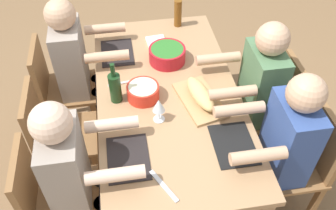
{
  "coord_description": "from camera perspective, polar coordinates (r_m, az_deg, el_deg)",
  "views": [
    {
      "loc": [
        -1.71,
        0.28,
        2.39
      ],
      "look_at": [
        0.0,
        0.0,
        0.63
      ],
      "focal_mm": 39.2,
      "sensor_mm": 36.0,
      "label": 1
    }
  ],
  "objects": [
    {
      "name": "serving_bowl_pasta",
      "position": [
        2.33,
        -3.91,
        2.15
      ],
      "size": [
        0.21,
        0.21,
        0.09
      ],
      "color": "red",
      "rests_on": "dining_table"
    },
    {
      "name": "carving_knife",
      "position": [
        1.94,
        -0.68,
        -12.46
      ],
      "size": [
        0.21,
        0.13,
        0.01
      ],
      "primitive_type": "cube",
      "rotation": [
        0.0,
        0.0,
        0.49
      ],
      "color": "silver",
      "rests_on": "dining_table"
    },
    {
      "name": "dining_table",
      "position": [
        2.45,
        0.0,
        0.43
      ],
      "size": [
        1.75,
        0.92,
        0.74
      ],
      "color": "#A87F56",
      "rests_on": "ground_plane"
    },
    {
      "name": "napkin_stack",
      "position": [
        2.81,
        -1.8,
        9.79
      ],
      "size": [
        0.15,
        0.15,
        0.02
      ],
      "primitive_type": "cube",
      "rotation": [
        0.0,
        0.0,
        0.1
      ],
      "color": "white",
      "rests_on": "dining_table"
    },
    {
      "name": "serving_bowl_greens",
      "position": [
        2.61,
        -0.13,
        7.94
      ],
      "size": [
        0.26,
        0.26,
        0.11
      ],
      "color": "#B21923",
      "rests_on": "dining_table"
    },
    {
      "name": "placemat_far_right",
      "position": [
        2.74,
        -7.9,
        8.08
      ],
      "size": [
        0.32,
        0.23,
        0.01
      ],
      "primitive_type": "cube",
      "color": "black",
      "rests_on": "dining_table"
    },
    {
      "name": "diner_far_right",
      "position": [
        2.79,
        -13.95,
        6.58
      ],
      "size": [
        0.41,
        0.53,
        1.2
      ],
      "color": "#2D2D38",
      "rests_on": "ground_plane"
    },
    {
      "name": "ground_plane",
      "position": [
        2.95,
        0.0,
        -8.61
      ],
      "size": [
        8.0,
        8.0,
        0.0
      ],
      "primitive_type": "plane",
      "color": "brown"
    },
    {
      "name": "chair_far_left",
      "position": [
        2.32,
        -17.91,
        -13.2
      ],
      "size": [
        0.4,
        0.4,
        0.85
      ],
      "color": "olive",
      "rests_on": "ground_plane"
    },
    {
      "name": "cutting_board",
      "position": [
        2.34,
        4.95,
        0.78
      ],
      "size": [
        0.44,
        0.3,
        0.02
      ],
      "primitive_type": "cube",
      "rotation": [
        0.0,
        0.0,
        0.22
      ],
      "color": "tan",
      "rests_on": "dining_table"
    },
    {
      "name": "placemat_far_left",
      "position": [
        2.05,
        -6.21,
        -8.21
      ],
      "size": [
        0.32,
        0.23,
        0.01
      ],
      "primitive_type": "cube",
      "color": "black",
      "rests_on": "dining_table"
    },
    {
      "name": "diner_near_left",
      "position": [
        2.26,
        17.23,
        -5.66
      ],
      "size": [
        0.41,
        0.53,
        1.2
      ],
      "color": "#2D2D38",
      "rests_on": "ground_plane"
    },
    {
      "name": "chair_far_center",
      "position": [
        2.61,
        -17.25,
        -4.2
      ],
      "size": [
        0.4,
        0.4,
        0.85
      ],
      "color": "olive",
      "rests_on": "ground_plane"
    },
    {
      "name": "beer_bottle",
      "position": [
        2.96,
        1.55,
        14.07
      ],
      "size": [
        0.06,
        0.06,
        0.22
      ],
      "primitive_type": "cylinder",
      "color": "brown",
      "rests_on": "dining_table"
    },
    {
      "name": "chair_far_right",
      "position": [
        2.95,
        -16.75,
        2.87
      ],
      "size": [
        0.4,
        0.4,
        0.85
      ],
      "color": "olive",
      "rests_on": "ground_plane"
    },
    {
      "name": "diner_near_center",
      "position": [
        2.56,
        13.36,
        2.59
      ],
      "size": [
        0.41,
        0.53,
        1.2
      ],
      "color": "#2D2D38",
      "rests_on": "ground_plane"
    },
    {
      "name": "bread_loaf",
      "position": [
        2.3,
        5.04,
        1.75
      ],
      "size": [
        0.34,
        0.18,
        0.09
      ],
      "primitive_type": "ellipsoid",
      "rotation": [
        0.0,
        0.0,
        0.22
      ],
      "color": "tan",
      "rests_on": "cutting_board"
    },
    {
      "name": "wine_glass",
      "position": [
        2.14,
        -1.45,
        -0.18
      ],
      "size": [
        0.08,
        0.08,
        0.17
      ],
      "color": "silver",
      "rests_on": "dining_table"
    },
    {
      "name": "diner_far_left",
      "position": [
        2.11,
        -14.28,
        -9.77
      ],
      "size": [
        0.41,
        0.53,
        1.2
      ],
      "color": "#2D2D38",
      "rests_on": "ground_plane"
    },
    {
      "name": "placemat_near_left",
      "position": [
        2.13,
        10.13,
        -6.06
      ],
      "size": [
        0.32,
        0.23,
        0.01
      ],
      "primitive_type": "cube",
      "color": "black",
      "rests_on": "dining_table"
    },
    {
      "name": "wine_bottle",
      "position": [
        2.3,
        -8.23,
        2.76
      ],
      "size": [
        0.08,
        0.08,
        0.29
      ],
      "color": "#193819",
      "rests_on": "dining_table"
    },
    {
      "name": "fork_far_center",
      "position": [
        2.47,
        -7.41,
        3.36
      ],
      "size": [
        0.04,
        0.17,
        0.01
      ],
      "primitive_type": "cube",
      "rotation": [
        0.0,
        0.0,
        0.14
      ],
      "color": "silver",
      "rests_on": "dining_table"
    },
    {
      "name": "chair_near_center",
      "position": [
        2.77,
        16.18,
        -0.29
      ],
      "size": [
        0.4,
        0.4,
        0.85
      ],
      "color": "olive",
      "rests_on": "ground_plane"
    },
    {
      "name": "chair_near_left",
      "position": [
        2.5,
        20.05,
        -8.12
      ],
      "size": [
        0.4,
        0.4,
        0.85
      ],
      "color": "olive",
      "rests_on": "ground_plane"
    }
  ]
}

